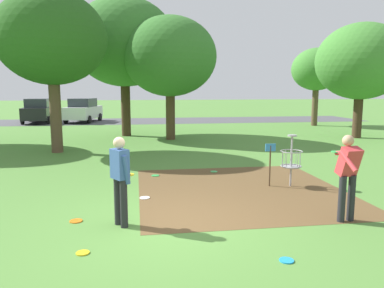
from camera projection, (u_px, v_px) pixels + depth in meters
name	position (u px, v px, depth m)	size (l,w,h in m)	color
ground_plane	(168.00, 225.00, 7.11)	(160.00, 160.00, 0.00)	#518438
dirt_tee_pad	(240.00, 190.00, 9.62)	(5.19, 5.36, 0.01)	brown
disc_golf_basket	(289.00, 159.00, 9.87)	(0.98, 0.58, 1.39)	#9E9EA3
player_foreground_watching	(348.00, 172.00, 7.22)	(0.42, 1.15, 1.71)	#232328
player_throwing	(120.00, 176.00, 6.97)	(0.45, 0.48, 1.71)	#232328
frisbee_near_basket	(76.00, 221.00, 7.33)	(0.25, 0.25, 0.02)	orange
frisbee_by_tee	(155.00, 176.00, 11.15)	(0.24, 0.24, 0.02)	green
frisbee_mid_grass	(214.00, 172.00, 11.68)	(0.22, 0.22, 0.02)	green
frisbee_far_left	(145.00, 198.00, 8.88)	(0.25, 0.25, 0.02)	white
frisbee_far_right	(287.00, 260.00, 5.64)	(0.22, 0.22, 0.02)	#1E93DB
frisbee_scattered_a	(83.00, 253.00, 5.90)	(0.21, 0.21, 0.02)	gold
tree_near_right	(124.00, 43.00, 19.92)	(5.54, 5.54, 7.40)	#422D1E
tree_mid_left	(361.00, 62.00, 19.23)	(4.60, 4.60, 5.94)	#422D1E
tree_mid_center	(170.00, 57.00, 18.58)	(4.67, 4.67, 6.17)	#4C3823
tree_mid_right	(52.00, 39.00, 14.63)	(4.32, 4.32, 6.40)	brown
tree_far_left	(317.00, 70.00, 25.79)	(3.44, 3.44, 5.38)	brown
parking_lot_strip	(143.00, 121.00, 30.09)	(36.00, 6.00, 0.01)	#4C4C51
parked_car_leftmost	(38.00, 111.00, 28.43)	(2.17, 4.30, 1.84)	black
parked_car_center_left	(83.00, 110.00, 29.01)	(2.63, 4.48, 1.84)	silver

